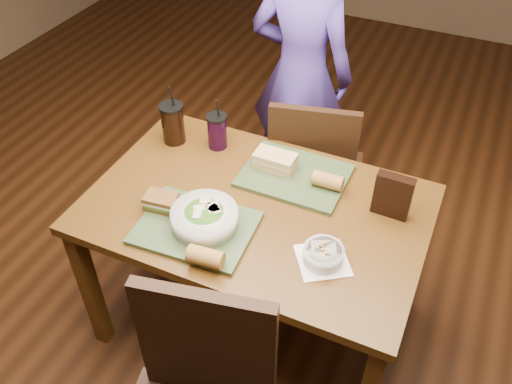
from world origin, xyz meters
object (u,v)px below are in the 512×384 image
at_px(chip_bag, 393,196).
at_px(chair_far, 316,171).
at_px(dining_table, 256,222).
at_px(baguette_far, 328,181).
at_px(tray_far, 294,176).
at_px(diner, 301,75).
at_px(tray_near, 196,228).
at_px(cup_berry, 217,131).
at_px(baguette_near, 206,257).
at_px(salad_bowl, 204,217).
at_px(sandwich_far, 275,161).
at_px(cup_cola, 173,123).
at_px(soup_bowl, 323,255).
at_px(sandwich_near, 161,202).

bearing_deg(chip_bag, chair_far, 137.41).
bearing_deg(dining_table, baguette_far, 42.25).
bearing_deg(tray_far, diner, 109.03).
distance_m(tray_near, cup_berry, 0.52).
bearing_deg(cup_berry, baguette_near, -65.87).
bearing_deg(dining_table, salad_bowl, -121.91).
bearing_deg(tray_near, dining_table, 54.73).
xyz_separation_m(diner, baguette_far, (0.41, -0.79, 0.04)).
bearing_deg(tray_far, cup_berry, 171.04).
bearing_deg(salad_bowl, sandwich_far, 76.20).
relative_size(chair_far, diner, 0.61).
bearing_deg(sandwich_far, diner, 102.98).
height_order(baguette_near, baguette_far, baguette_near).
xyz_separation_m(diner, cup_cola, (-0.31, -0.76, 0.08)).
xyz_separation_m(salad_bowl, baguette_far, (0.34, 0.39, -0.01)).
relative_size(chair_far, soup_bowl, 3.86).
bearing_deg(tray_far, chair_far, 92.12).
bearing_deg(sandwich_near, cup_berry, 89.56).
relative_size(cup_cola, chip_bag, 1.55).
distance_m(dining_table, sandwich_far, 0.27).
bearing_deg(tray_far, dining_table, -108.63).
bearing_deg(sandwich_far, dining_table, -85.80).
bearing_deg(sandwich_far, cup_berry, 169.63).
bearing_deg(tray_near, tray_far, 62.60).
relative_size(soup_bowl, sandwich_near, 1.84).
height_order(baguette_near, cup_berry, cup_berry).
distance_m(baguette_near, cup_berry, 0.69).
bearing_deg(chip_bag, dining_table, -159.14).
bearing_deg(baguette_near, cup_berry, 114.13).
distance_m(diner, sandwich_far, 0.79).
height_order(diner, cup_cola, diner).
xyz_separation_m(baguette_near, chip_bag, (0.51, 0.52, 0.04)).
height_order(sandwich_far, baguette_far, sandwich_far).
bearing_deg(baguette_far, tray_far, 172.58).
bearing_deg(tray_far, baguette_far, -7.42).
distance_m(chair_far, diner, 0.55).
relative_size(baguette_near, baguette_far, 1.04).
relative_size(diner, tray_near, 3.61).
distance_m(chair_far, baguette_near, 0.97).
distance_m(dining_table, cup_cola, 0.58).
distance_m(tray_near, cup_cola, 0.58).
xyz_separation_m(soup_bowl, chip_bag, (0.15, 0.33, 0.06)).
xyz_separation_m(diner, tray_far, (0.27, -0.77, 0.00)).
height_order(cup_cola, chip_bag, cup_cola).
xyz_separation_m(soup_bowl, sandwich_near, (-0.64, -0.01, 0.01)).
xyz_separation_m(tray_near, baguette_near, (0.12, -0.14, 0.04)).
distance_m(chair_far, tray_far, 0.43).
relative_size(baguette_near, cup_cola, 0.44).
relative_size(salad_bowl, soup_bowl, 1.02).
height_order(tray_near, salad_bowl, salad_bowl).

